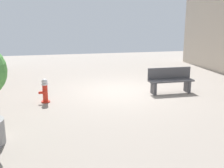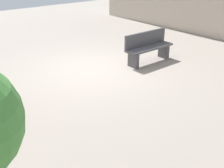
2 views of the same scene
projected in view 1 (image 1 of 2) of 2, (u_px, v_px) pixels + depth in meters
name	position (u px, v px, depth m)	size (l,w,h in m)	color
ground_plane	(121.00, 91.00, 10.37)	(23.40, 23.40, 0.00)	gray
fire_hydrant	(45.00, 91.00, 8.89)	(0.36, 0.40, 0.81)	red
bench_near	(170.00, 80.00, 10.07)	(1.71, 0.45, 0.95)	#4C4C51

